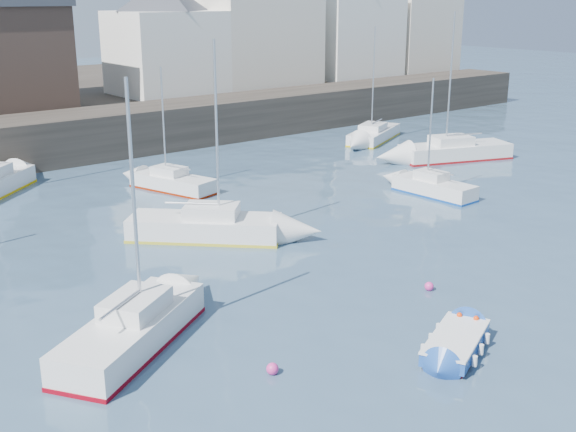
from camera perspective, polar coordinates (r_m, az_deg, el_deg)
water at (r=23.90m, az=18.57°, el=-10.11°), size 220.00×220.00×0.00m
quay_wall at (r=50.37m, az=-16.66°, el=6.04°), size 90.00×5.00×3.00m
bldg_east_a at (r=65.47m, az=-2.83°, el=15.57°), size 13.36×13.36×11.80m
bldg_east_b at (r=72.13m, az=4.77°, el=14.93°), size 11.88×11.88×9.95m
bldg_east_c at (r=78.55m, az=9.74°, el=15.30°), size 11.14×11.14×10.95m
bldg_east_d at (r=60.25m, az=-9.67°, el=13.85°), size 11.14×11.14×8.95m
blue_dinghy at (r=23.03m, az=13.11°, el=-9.76°), size 3.50×2.56×0.61m
sailboat_a at (r=23.26m, az=-12.20°, el=-8.74°), size 6.46×5.20×8.30m
sailboat_b at (r=32.68m, az=-6.54°, el=-0.81°), size 6.41×6.35×8.80m
sailboat_c at (r=40.26m, az=11.44°, el=2.27°), size 1.75×4.88×6.34m
sailboat_d at (r=49.51m, az=13.04°, el=5.04°), size 7.85×4.83×9.55m
sailboat_f at (r=41.06m, az=-9.10°, el=2.68°), size 3.14×5.52×6.84m
sailboat_g at (r=55.09m, az=6.80°, el=6.45°), size 6.86×4.83×8.37m
buoy_near at (r=21.49m, az=-1.24°, el=-12.36°), size 0.36×0.36×0.36m
buoy_mid at (r=27.57m, az=11.07°, el=-5.77°), size 0.34×0.34×0.34m
buoy_far at (r=32.58m, az=-1.43°, el=-1.82°), size 0.36×0.36×0.36m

